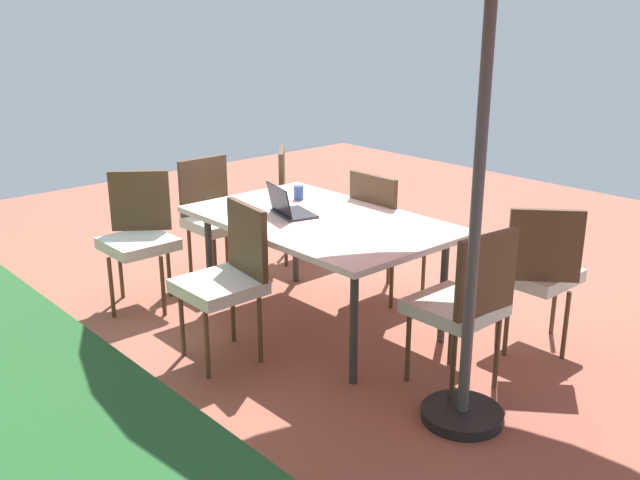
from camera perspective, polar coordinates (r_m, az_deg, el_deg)
name	(u,v)px	position (r m, az deg, el deg)	size (l,w,h in m)	color
ground_plane	(320,325)	(5.06, 0.00, -6.79)	(10.00, 10.00, 0.02)	#935442
dining_table	(320,226)	(4.80, 0.00, 1.16)	(1.79, 1.11, 0.77)	silver
chair_south	(386,228)	(5.33, 5.27, 0.94)	(0.46, 0.46, 0.98)	silver
chair_east	(215,213)	(5.76, -8.38, 2.11)	(0.46, 0.46, 0.98)	silver
chair_northeast	(139,233)	(5.37, -14.25, 0.56)	(0.58, 0.58, 0.98)	silver
chair_southeast	(300,198)	(6.16, -1.65, 3.34)	(0.58, 0.59, 0.98)	silver
chair_west	(464,300)	(4.10, 11.39, -4.75)	(0.48, 0.47, 0.98)	silver
chair_north	(227,275)	(4.43, -7.40, -2.78)	(0.48, 0.49, 0.98)	silver
chair_southwest	(538,269)	(4.70, 16.99, -2.20)	(0.59, 0.59, 0.98)	silver
laptop	(289,209)	(4.84, -2.51, 2.52)	(0.37, 0.32, 0.21)	#2D2D33
cup	(299,193)	(5.24, -1.72, 3.80)	(0.07, 0.07, 0.10)	#334C99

